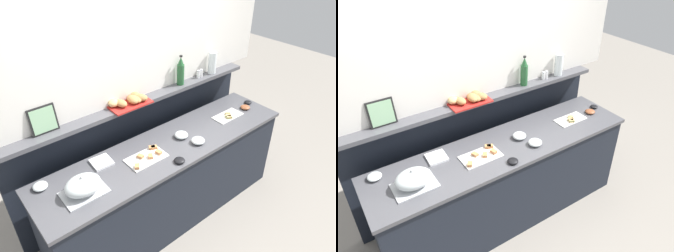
% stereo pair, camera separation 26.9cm
% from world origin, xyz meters
% --- Properties ---
extents(ground_plane, '(12.00, 12.00, 0.00)m').
position_xyz_m(ground_plane, '(0.00, 0.60, 0.00)').
color(ground_plane, gray).
extents(buffet_counter, '(2.60, 0.64, 0.94)m').
position_xyz_m(buffet_counter, '(0.00, 0.00, 0.47)').
color(buffet_counter, black).
rests_on(buffet_counter, ground_plane).
extents(back_ledge_unit, '(2.77, 0.22, 1.25)m').
position_xyz_m(back_ledge_unit, '(0.00, 0.50, 0.66)').
color(back_ledge_unit, black).
rests_on(back_ledge_unit, ground_plane).
extents(upper_wall_panel, '(3.37, 0.08, 1.35)m').
position_xyz_m(upper_wall_panel, '(0.00, 0.52, 1.93)').
color(upper_wall_panel, white).
rests_on(upper_wall_panel, back_ledge_unit).
extents(sandwich_platter_front, '(0.33, 0.17, 0.04)m').
position_xyz_m(sandwich_platter_front, '(0.81, -0.01, 0.95)').
color(sandwich_platter_front, white).
rests_on(sandwich_platter_front, buffet_counter).
extents(sandwich_platter_rear, '(0.36, 0.21, 0.04)m').
position_xyz_m(sandwich_platter_rear, '(-0.27, -0.02, 0.95)').
color(sandwich_platter_rear, white).
rests_on(sandwich_platter_rear, buffet_counter).
extents(serving_cloche, '(0.34, 0.24, 0.17)m').
position_xyz_m(serving_cloche, '(-0.90, -0.05, 1.01)').
color(serving_cloche, '#B7BABF').
rests_on(serving_cloche, buffet_counter).
extents(glass_bowl_large, '(0.12, 0.12, 0.05)m').
position_xyz_m(glass_bowl_large, '(-1.14, 0.21, 0.96)').
color(glass_bowl_large, silver).
rests_on(glass_bowl_large, buffet_counter).
extents(glass_bowl_medium, '(0.13, 0.13, 0.05)m').
position_xyz_m(glass_bowl_medium, '(0.17, 0.03, 0.96)').
color(glass_bowl_medium, silver).
rests_on(glass_bowl_medium, buffet_counter).
extents(glass_bowl_small, '(0.13, 0.13, 0.05)m').
position_xyz_m(glass_bowl_small, '(0.23, -0.14, 0.96)').
color(glass_bowl_small, silver).
rests_on(glass_bowl_small, buffet_counter).
extents(condiment_bowl_dark, '(0.10, 0.10, 0.03)m').
position_xyz_m(condiment_bowl_dark, '(-0.09, -0.24, 0.95)').
color(condiment_bowl_dark, black).
rests_on(condiment_bowl_dark, buffet_counter).
extents(condiment_bowl_cream, '(0.10, 0.10, 0.04)m').
position_xyz_m(condiment_bowl_cream, '(1.09, -0.02, 0.96)').
color(condiment_bowl_cream, brown).
rests_on(condiment_bowl_cream, buffet_counter).
extents(condiment_bowl_teal, '(0.08, 0.08, 0.03)m').
position_xyz_m(condiment_bowl_teal, '(1.21, 0.04, 0.95)').
color(condiment_bowl_teal, black).
rests_on(condiment_bowl_teal, buffet_counter).
extents(napkin_stack, '(0.18, 0.18, 0.02)m').
position_xyz_m(napkin_stack, '(-0.61, 0.18, 0.95)').
color(napkin_stack, white).
rests_on(napkin_stack, buffet_counter).
extents(wine_bottle_green, '(0.08, 0.08, 0.32)m').
position_xyz_m(wine_bottle_green, '(0.51, 0.43, 1.39)').
color(wine_bottle_green, '#23562D').
rests_on(wine_bottle_green, back_ledge_unit).
extents(salt_shaker, '(0.03, 0.03, 0.09)m').
position_xyz_m(salt_shaker, '(0.77, 0.42, 1.29)').
color(salt_shaker, white).
rests_on(salt_shaker, back_ledge_unit).
extents(pepper_shaker, '(0.03, 0.03, 0.09)m').
position_xyz_m(pepper_shaker, '(0.81, 0.42, 1.29)').
color(pepper_shaker, white).
rests_on(pepper_shaker, back_ledge_unit).
extents(bread_basket, '(0.42, 0.26, 0.08)m').
position_xyz_m(bread_basket, '(-0.14, 0.41, 1.29)').
color(bread_basket, '#B2231E').
rests_on(bread_basket, back_ledge_unit).
extents(framed_picture, '(0.22, 0.05, 0.23)m').
position_xyz_m(framed_picture, '(-0.93, 0.46, 1.37)').
color(framed_picture, black).
rests_on(framed_picture, back_ledge_unit).
extents(water_carafe, '(0.09, 0.09, 0.24)m').
position_xyz_m(water_carafe, '(0.98, 0.42, 1.37)').
color(water_carafe, silver).
rests_on(water_carafe, back_ledge_unit).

